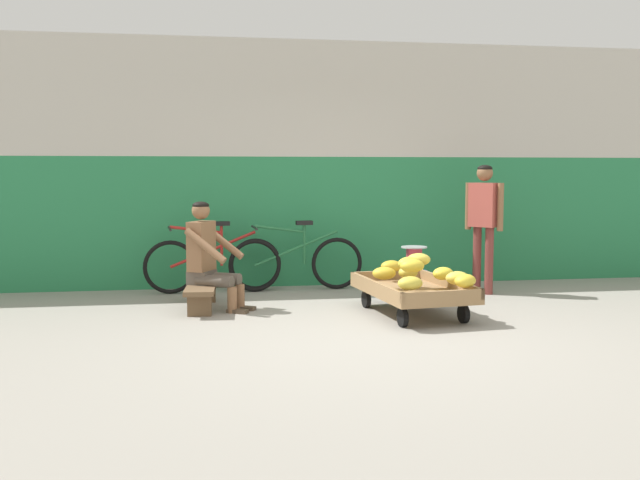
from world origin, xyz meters
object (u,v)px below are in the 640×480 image
plastic_crate (414,284)px  bicycle_near_left (213,263)px  banana_cart (412,291)px  shopping_bag (426,294)px  low_bench (202,290)px  customer_adult (484,214)px  bicycle_far_left (296,262)px  vendor_seated (209,256)px  weighing_scale (414,258)px

plastic_crate → bicycle_near_left: (-2.29, 0.73, 0.20)m
banana_cart → shopping_bag: 0.61m
low_bench → customer_adult: (3.31, 0.45, 0.75)m
bicycle_far_left → shopping_bag: bearing=-42.6°
vendor_seated → plastic_crate: vendor_seated is taller
weighing_scale → shopping_bag: (-0.00, -0.48, -0.33)m
banana_cart → plastic_crate: bearing=72.8°
bicycle_far_left → low_bench: bearing=-137.8°
banana_cart → low_bench: banana_cart is taller
bicycle_far_left → bicycle_near_left: bearing=178.1°
plastic_crate → bicycle_far_left: bicycle_far_left is taller
banana_cart → shopping_bag: size_ratio=6.39×
low_bench → plastic_crate: (2.42, 0.33, -0.05)m
banana_cart → customer_adult: 1.79m
vendor_seated → customer_adult: (3.23, 0.50, 0.38)m
bicycle_near_left → customer_adult: 3.29m
customer_adult → bicycle_far_left: bearing=165.3°
weighing_scale → customer_adult: customer_adult is taller
plastic_crate → customer_adult: (0.89, 0.13, 0.80)m
plastic_crate → bicycle_near_left: bicycle_near_left is taller
vendor_seated → bicycle_near_left: (0.05, 1.10, -0.21)m
low_bench → vendor_seated: 0.38m
bicycle_near_left → low_bench: bearing=-96.9°
shopping_bag → vendor_seated: bearing=177.3°
banana_cart → bicycle_near_left: 2.63m
banana_cart → customer_adult: customer_adult is taller
weighing_scale → vendor_seated: bearing=-171.0°
weighing_scale → shopping_bag: size_ratio=1.25×
vendor_seated → customer_adult: size_ratio=0.75×
banana_cart → bicycle_near_left: (-1.98, 1.72, 0.11)m
bicycle_near_left → customer_adult: customer_adult is taller
vendor_seated → bicycle_far_left: 1.51m
plastic_crate → bicycle_near_left: size_ratio=0.22×
banana_cart → plastic_crate: 1.04m
banana_cart → customer_adult: size_ratio=1.00×
low_bench → customer_adult: 3.42m
low_bench → weighing_scale: weighing_scale is taller
shopping_bag → banana_cart: bearing=-120.7°
shopping_bag → weighing_scale: bearing=89.5°
bicycle_near_left → bicycle_far_left: 1.00m
banana_cart → low_bench: size_ratio=1.37×
banana_cart → low_bench: 2.21m
plastic_crate → bicycle_far_left: 1.48m
plastic_crate → weighing_scale: size_ratio=1.20×
low_bench → plastic_crate: bearing=7.7°
low_bench → banana_cart: bearing=-17.5°
vendor_seated → shopping_bag: (2.34, -0.11, -0.45)m
plastic_crate → weighing_scale: (-0.00, -0.00, 0.30)m
plastic_crate → bicycle_far_left: bearing=151.6°
bicycle_near_left → bicycle_far_left: (1.00, -0.03, 0.00)m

